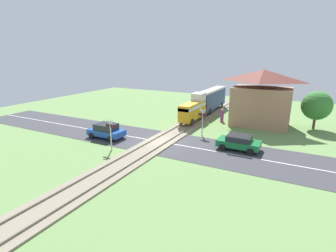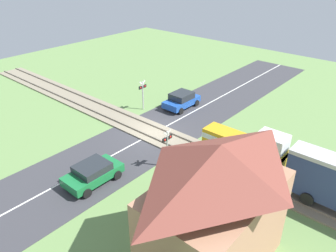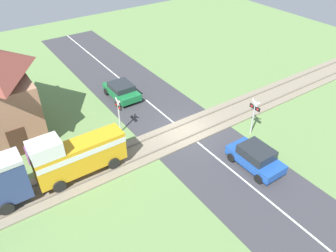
# 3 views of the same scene
# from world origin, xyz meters

# --- Properties ---
(ground_plane) EXTENTS (60.00, 60.00, 0.00)m
(ground_plane) POSITION_xyz_m (0.00, 0.00, 0.00)
(ground_plane) COLOR #66894C
(road_surface) EXTENTS (48.00, 6.40, 0.02)m
(road_surface) POSITION_xyz_m (0.00, 0.00, 0.01)
(road_surface) COLOR #38383D
(road_surface) RESTS_ON ground_plane
(track_bed) EXTENTS (2.80, 48.00, 0.24)m
(track_bed) POSITION_xyz_m (0.00, 0.00, 0.07)
(track_bed) COLOR gray
(track_bed) RESTS_ON ground_plane
(train) EXTENTS (1.58, 14.12, 3.18)m
(train) POSITION_xyz_m (0.00, 12.36, 1.87)
(train) COLOR gold
(train) RESTS_ON track_bed
(car_near_crossing) EXTENTS (3.62, 1.95, 1.46)m
(car_near_crossing) POSITION_xyz_m (-5.37, -1.44, 0.76)
(car_near_crossing) COLOR #1E4CA8
(car_near_crossing) RESTS_ON ground_plane
(car_far_side) EXTENTS (3.64, 2.00, 1.31)m
(car_far_side) POSITION_xyz_m (7.05, 1.44, 0.70)
(car_far_side) COLOR #197038
(car_far_side) RESTS_ON ground_plane
(crossing_signal_west_approach) EXTENTS (0.90, 0.18, 2.80)m
(crossing_signal_west_approach) POSITION_xyz_m (-2.75, -3.85, 1.81)
(crossing_signal_west_approach) COLOR #B7B7B7
(crossing_signal_west_approach) RESTS_ON ground_plane
(crossing_signal_east_approach) EXTENTS (0.90, 0.18, 2.80)m
(crossing_signal_east_approach) POSITION_xyz_m (2.75, 3.85, 1.81)
(crossing_signal_east_approach) COLOR #B7B7B7
(crossing_signal_east_approach) RESTS_ON ground_plane
(station_building) EXTENTS (6.76, 4.27, 6.43)m
(station_building) POSITION_xyz_m (7.29, 10.49, 3.13)
(station_building) COLOR #AD7A5B
(station_building) RESTS_ON ground_plane
(pedestrian_by_station) EXTENTS (0.41, 0.41, 1.64)m
(pedestrian_by_station) POSITION_xyz_m (2.94, 10.19, 0.75)
(pedestrian_by_station) COLOR #7F3D84
(pedestrian_by_station) RESTS_ON ground_plane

